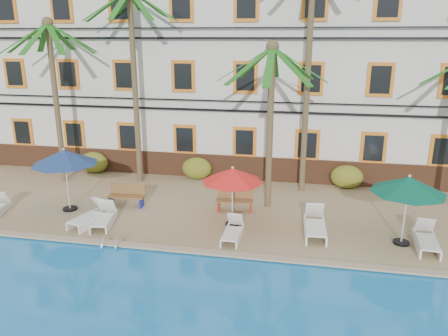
% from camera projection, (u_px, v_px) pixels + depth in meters
% --- Properties ---
extents(ground, '(100.00, 100.00, 0.00)m').
position_uv_depth(ground, '(174.00, 244.00, 15.54)').
color(ground, '#384C23').
rests_on(ground, ground).
extents(pool_deck, '(30.00, 12.00, 0.25)m').
position_uv_depth(pool_deck, '(206.00, 193.00, 20.21)').
color(pool_deck, tan).
rests_on(pool_deck, ground).
extents(pool_coping, '(30.00, 0.35, 0.06)m').
position_uv_depth(pool_coping, '(165.00, 248.00, 14.62)').
color(pool_coping, tan).
rests_on(pool_coping, pool_deck).
extents(hotel_building, '(25.40, 6.44, 10.22)m').
position_uv_depth(hotel_building, '(226.00, 70.00, 23.37)').
color(hotel_building, silver).
rests_on(hotel_building, pool_deck).
extents(palm_a, '(4.27, 4.27, 7.67)m').
position_uv_depth(palm_a, '(54.00, 79.00, 20.06)').
color(palm_a, brown).
rests_on(palm_a, pool_deck).
extents(palm_b, '(4.27, 4.27, 9.03)m').
position_uv_depth(palm_b, '(133.00, 62.00, 19.86)').
color(palm_b, brown).
rests_on(palm_b, pool_deck).
extents(palm_c, '(4.27, 4.27, 6.71)m').
position_uv_depth(palm_c, '(271.00, 102.00, 17.02)').
color(palm_c, brown).
rests_on(palm_c, pool_deck).
extents(palm_d, '(4.27, 4.27, 10.25)m').
position_uv_depth(palm_d, '(309.00, 47.00, 18.35)').
color(palm_d, brown).
rests_on(palm_d, pool_deck).
extents(shrub_left, '(1.50, 0.90, 1.10)m').
position_uv_depth(shrub_left, '(94.00, 162.00, 22.67)').
color(shrub_left, '#265418').
rests_on(shrub_left, pool_deck).
extents(shrub_mid, '(1.50, 0.90, 1.10)m').
position_uv_depth(shrub_mid, '(197.00, 168.00, 21.66)').
color(shrub_mid, '#265418').
rests_on(shrub_mid, pool_deck).
extents(shrub_right, '(1.50, 0.90, 1.10)m').
position_uv_depth(shrub_right, '(347.00, 177.00, 20.35)').
color(shrub_right, '#265418').
rests_on(shrub_right, pool_deck).
extents(umbrella_blue, '(2.62, 2.62, 2.61)m').
position_uv_depth(umbrella_blue, '(64.00, 157.00, 17.28)').
color(umbrella_blue, black).
rests_on(umbrella_blue, pool_deck).
extents(umbrella_red, '(2.31, 2.31, 2.31)m').
position_uv_depth(umbrella_red, '(233.00, 175.00, 15.91)').
color(umbrella_red, black).
rests_on(umbrella_red, pool_deck).
extents(umbrella_green, '(2.49, 2.49, 2.49)m').
position_uv_depth(umbrella_green, '(409.00, 185.00, 14.39)').
color(umbrella_green, black).
rests_on(umbrella_green, pool_deck).
extents(lounger_b, '(1.15, 1.97, 0.88)m').
position_uv_depth(lounger_b, '(91.00, 216.00, 16.57)').
color(lounger_b, white).
rests_on(lounger_b, pool_deck).
extents(lounger_c, '(0.97, 1.87, 0.84)m').
position_uv_depth(lounger_c, '(104.00, 218.00, 16.45)').
color(lounger_c, white).
rests_on(lounger_c, pool_deck).
extents(lounger_d, '(0.60, 1.66, 0.78)m').
position_uv_depth(lounger_d, '(233.00, 231.00, 15.34)').
color(lounger_d, white).
rests_on(lounger_d, pool_deck).
extents(lounger_e, '(0.84, 2.10, 0.98)m').
position_uv_depth(lounger_e, '(315.00, 225.00, 15.71)').
color(lounger_e, white).
rests_on(lounger_e, pool_deck).
extents(lounger_f, '(0.80, 1.90, 0.88)m').
position_uv_depth(lounger_f, '(426.00, 239.00, 14.68)').
color(lounger_f, white).
rests_on(lounger_f, pool_deck).
extents(bench_left, '(1.52, 0.56, 0.93)m').
position_uv_depth(bench_left, '(127.00, 195.00, 18.23)').
color(bench_left, olive).
rests_on(bench_left, pool_deck).
extents(bench_right, '(1.54, 0.63, 0.93)m').
position_uv_depth(bench_right, '(235.00, 199.00, 17.76)').
color(bench_right, olive).
rests_on(bench_right, pool_deck).
extents(pool_ladder, '(0.54, 0.74, 0.74)m').
position_uv_depth(pool_ladder, '(113.00, 245.00, 14.87)').
color(pool_ladder, silver).
rests_on(pool_ladder, ground).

